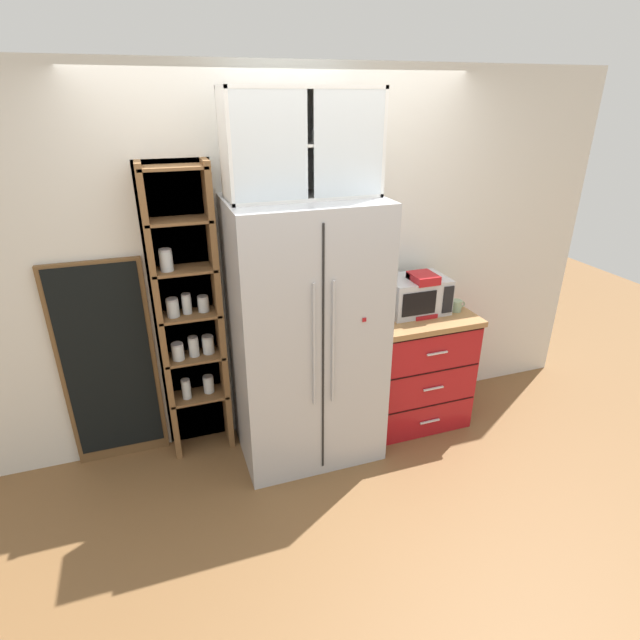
{
  "coord_description": "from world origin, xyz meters",
  "views": [
    {
      "loc": [
        -0.89,
        -2.86,
        2.36
      ],
      "look_at": [
        0.1,
        0.01,
        0.99
      ],
      "focal_mm": 28.11,
      "sensor_mm": 36.0,
      "label": 1
    }
  ],
  "objects": [
    {
      "name": "ground_plane",
      "position": [
        0.0,
        0.0,
        0.0
      ],
      "size": [
        10.63,
        10.63,
        0.0
      ],
      "primitive_type": "plane",
      "color": "brown"
    },
    {
      "name": "microwave",
      "position": [
        0.87,
        0.12,
        1.03
      ],
      "size": [
        0.44,
        0.33,
        0.26
      ],
      "color": "#B7BABF",
      "rests_on": "counter_cabinet"
    },
    {
      "name": "bottle_amber",
      "position": [
        0.88,
        0.09,
        1.01
      ],
      "size": [
        0.07,
        0.07,
        0.25
      ],
      "color": "brown",
      "rests_on": "counter_cabinet"
    },
    {
      "name": "refrigerator",
      "position": [
        0.0,
        0.01,
        0.9
      ],
      "size": [
        0.94,
        0.71,
        1.8
      ],
      "color": "#B7BABF",
      "rests_on": "ground"
    },
    {
      "name": "counter_cabinet",
      "position": [
        0.88,
        0.07,
        0.45
      ],
      "size": [
        0.78,
        0.59,
        0.9
      ],
      "color": "#A8161C",
      "rests_on": "ground"
    },
    {
      "name": "chalkboard_menu",
      "position": [
        -1.27,
        0.33,
        0.73
      ],
      "size": [
        0.6,
        0.04,
        1.44
      ],
      "color": "brown",
      "rests_on": "ground"
    },
    {
      "name": "pantry_shelf_column",
      "position": [
        -0.72,
        0.3,
        1.02
      ],
      "size": [
        0.46,
        0.25,
        2.01
      ],
      "color": "brown",
      "rests_on": "ground"
    },
    {
      "name": "wall_back_cream",
      "position": [
        0.0,
        0.4,
        1.27
      ],
      "size": [
        4.93,
        0.1,
        2.55
      ],
      "primitive_type": "cube",
      "color": "silver",
      "rests_on": "ground"
    },
    {
      "name": "upper_cabinet",
      "position": [
        -0.0,
        0.05,
        2.1
      ],
      "size": [
        0.9,
        0.32,
        0.61
      ],
      "color": "silver",
      "rests_on": "refrigerator"
    },
    {
      "name": "mug_cream",
      "position": [
        0.56,
        0.12,
        0.94
      ],
      "size": [
        0.11,
        0.08,
        0.08
      ],
      "color": "silver",
      "rests_on": "counter_cabinet"
    },
    {
      "name": "mug_sage",
      "position": [
        1.17,
        0.02,
        0.94
      ],
      "size": [
        0.11,
        0.08,
        0.08
      ],
      "color": "#8CA37F",
      "rests_on": "counter_cabinet"
    },
    {
      "name": "coffee_maker",
      "position": [
        0.88,
        0.08,
        1.05
      ],
      "size": [
        0.17,
        0.2,
        0.31
      ],
      "color": "#A8161C",
      "rests_on": "counter_cabinet"
    }
  ]
}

